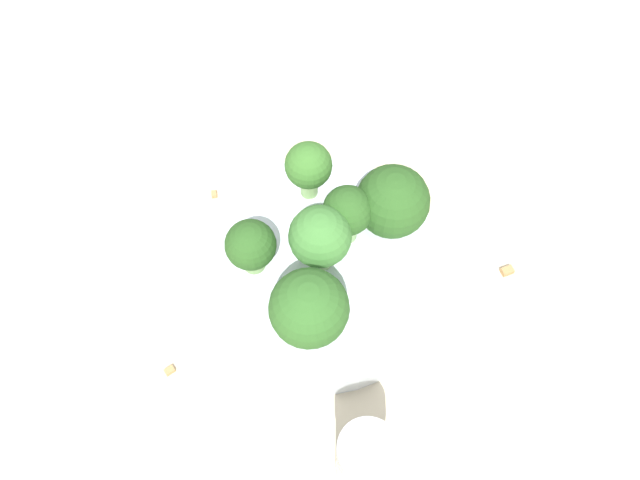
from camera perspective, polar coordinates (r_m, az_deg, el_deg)
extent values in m
plane|color=beige|center=(0.51, 0.00, -3.36)|extent=(3.00, 3.00, 0.00)
cylinder|color=silver|center=(0.50, 0.00, -2.62)|extent=(0.19, 0.19, 0.03)
cylinder|color=#7A9E5B|center=(0.49, 6.40, 2.22)|extent=(0.02, 0.02, 0.02)
sphere|color=#28511E|center=(0.47, 6.65, 3.52)|extent=(0.06, 0.06, 0.06)
cylinder|color=#84AD66|center=(0.45, -0.96, -7.39)|extent=(0.02, 0.02, 0.03)
sphere|color=#2D5B23|center=(0.43, -1.01, -6.25)|extent=(0.06, 0.06, 0.06)
cylinder|color=#84AD66|center=(0.50, -1.02, 5.38)|extent=(0.02, 0.02, 0.03)
sphere|color=#386B28|center=(0.48, -1.06, 6.86)|extent=(0.04, 0.04, 0.04)
cylinder|color=#8EB770|center=(0.47, 0.08, -1.19)|extent=(0.03, 0.03, 0.03)
sphere|color=#3D7533|center=(0.45, 0.08, 0.17)|extent=(0.05, 0.05, 0.05)
cylinder|color=#7A9E5B|center=(0.47, -6.14, -1.54)|extent=(0.02, 0.02, 0.03)
sphere|color=#28511E|center=(0.45, -6.37, -0.44)|extent=(0.04, 0.04, 0.04)
cylinder|color=#8EB770|center=(0.48, 2.46, 1.34)|extent=(0.02, 0.02, 0.03)
sphere|color=#28511E|center=(0.46, 2.57, 2.72)|extent=(0.04, 0.04, 0.04)
cylinder|color=#B2B7BC|center=(0.44, 4.00, -19.51)|extent=(0.04, 0.04, 0.06)
cylinder|color=#B7B7BC|center=(0.40, 4.36, -18.66)|extent=(0.04, 0.04, 0.02)
cube|color=#AD7F4C|center=(0.49, -13.63, -11.46)|extent=(0.01, 0.01, 0.01)
cube|color=#AD7F4C|center=(0.53, 16.81, -2.61)|extent=(0.01, 0.01, 0.01)
cube|color=#AD7F4C|center=(0.55, -9.67, 4.24)|extent=(0.01, 0.01, 0.01)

